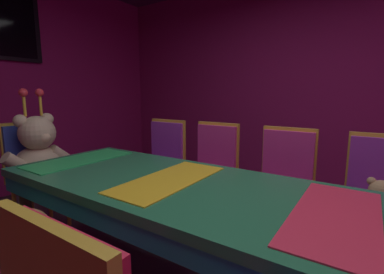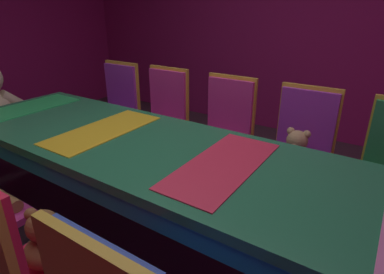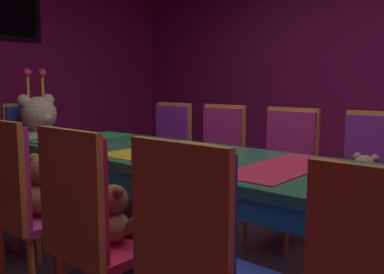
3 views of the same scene
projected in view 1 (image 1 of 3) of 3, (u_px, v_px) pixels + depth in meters
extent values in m
cube|color=#8C1959|center=(325.00, 81.00, 3.38)|extent=(0.12, 6.40, 2.80)
cube|color=#26724C|center=(238.00, 199.00, 1.35)|extent=(0.90, 3.07, 0.05)
cube|color=teal|center=(238.00, 213.00, 1.37)|extent=(0.88, 3.01, 0.10)
cylinder|color=#4C3826|center=(115.00, 192.00, 2.48)|extent=(0.07, 0.07, 0.69)
cylinder|color=#4C3826|center=(28.00, 225.00, 1.85)|extent=(0.07, 0.07, 0.69)
cube|color=#E52D4C|center=(336.00, 215.00, 1.11)|extent=(0.77, 0.32, 0.01)
cube|color=yellow|center=(170.00, 179.00, 1.59)|extent=(0.77, 0.32, 0.01)
cube|color=green|center=(81.00, 160.00, 2.06)|extent=(0.77, 0.32, 0.01)
ellipsoid|color=olive|center=(27.00, 265.00, 1.10)|extent=(0.20, 0.20, 0.16)
sphere|color=olive|center=(28.00, 229.00, 1.09)|extent=(0.16, 0.16, 0.16)
sphere|color=#AE7747|center=(42.00, 227.00, 1.14)|extent=(0.06, 0.06, 0.06)
sphere|color=olive|center=(15.00, 213.00, 1.10)|extent=(0.06, 0.06, 0.06)
sphere|color=olive|center=(30.00, 221.00, 1.03)|extent=(0.06, 0.06, 0.06)
cylinder|color=olive|center=(25.00, 248.00, 1.19)|extent=(0.06, 0.14, 0.14)
cylinder|color=olive|center=(50.00, 264.00, 1.07)|extent=(0.06, 0.14, 0.14)
cylinder|color=olive|center=(53.00, 257.00, 1.25)|extent=(0.07, 0.15, 0.07)
cylinder|color=olive|center=(66.00, 265.00, 1.19)|extent=(0.07, 0.15, 0.07)
cylinder|color=gold|center=(6.00, 258.00, 1.71)|extent=(0.04, 0.04, 0.42)
cylinder|color=#9E7247|center=(3.00, 223.00, 1.58)|extent=(0.06, 0.14, 0.06)
cylinder|color=#9E7247|center=(11.00, 228.00, 1.52)|extent=(0.06, 0.14, 0.06)
cube|color=purple|center=(377.00, 225.00, 1.66)|extent=(0.40, 0.40, 0.04)
cube|color=purple|center=(381.00, 176.00, 1.76)|extent=(0.05, 0.38, 0.50)
cube|color=gold|center=(381.00, 175.00, 1.78)|extent=(0.03, 0.41, 0.55)
cylinder|color=gold|center=(346.00, 241.00, 1.91)|extent=(0.04, 0.04, 0.42)
cylinder|color=gold|center=(342.00, 264.00, 1.65)|extent=(0.04, 0.04, 0.42)
ellipsoid|color=tan|center=(379.00, 211.00, 1.64)|extent=(0.17, 0.17, 0.14)
sphere|color=tan|center=(381.00, 192.00, 1.61)|extent=(0.14, 0.14, 0.14)
sphere|color=tan|center=(381.00, 196.00, 1.57)|extent=(0.05, 0.05, 0.05)
sphere|color=tan|center=(372.00, 181.00, 1.64)|extent=(0.05, 0.05, 0.05)
cylinder|color=tan|center=(362.00, 207.00, 1.66)|extent=(0.05, 0.12, 0.11)
cylinder|color=tan|center=(369.00, 223.00, 1.58)|extent=(0.06, 0.13, 0.06)
cube|color=#CC338C|center=(279.00, 203.00, 1.99)|extent=(0.40, 0.40, 0.04)
cube|color=#CC338C|center=(287.00, 163.00, 2.10)|extent=(0.05, 0.38, 0.50)
cube|color=gold|center=(288.00, 162.00, 2.12)|extent=(0.03, 0.41, 0.55)
cylinder|color=gold|center=(264.00, 219.00, 2.25)|extent=(0.04, 0.04, 0.42)
cylinder|color=gold|center=(304.00, 229.00, 2.07)|extent=(0.04, 0.04, 0.42)
cylinder|color=gold|center=(249.00, 235.00, 1.99)|extent=(0.04, 0.04, 0.42)
cylinder|color=gold|center=(294.00, 249.00, 1.81)|extent=(0.04, 0.04, 0.42)
cube|color=#CC338C|center=(206.00, 187.00, 2.35)|extent=(0.40, 0.40, 0.04)
cube|color=#CC338C|center=(217.00, 153.00, 2.45)|extent=(0.05, 0.38, 0.50)
cube|color=gold|center=(218.00, 152.00, 2.47)|extent=(0.03, 0.41, 0.55)
cylinder|color=gold|center=(200.00, 202.00, 2.60)|extent=(0.04, 0.04, 0.42)
cylinder|color=gold|center=(231.00, 210.00, 2.43)|extent=(0.04, 0.04, 0.42)
cylinder|color=gold|center=(181.00, 214.00, 2.34)|extent=(0.04, 0.04, 0.42)
cylinder|color=gold|center=(213.00, 224.00, 2.17)|extent=(0.04, 0.04, 0.42)
cube|color=purple|center=(156.00, 177.00, 2.63)|extent=(0.40, 0.40, 0.04)
cube|color=purple|center=(167.00, 147.00, 2.73)|extent=(0.05, 0.38, 0.50)
cube|color=gold|center=(169.00, 147.00, 2.75)|extent=(0.03, 0.41, 0.55)
cylinder|color=gold|center=(155.00, 191.00, 2.88)|extent=(0.04, 0.04, 0.42)
cylinder|color=gold|center=(179.00, 198.00, 2.71)|extent=(0.04, 0.04, 0.42)
cylinder|color=gold|center=(133.00, 201.00, 2.62)|extent=(0.04, 0.04, 0.42)
cylinder|color=gold|center=(158.00, 209.00, 2.44)|extent=(0.04, 0.04, 0.42)
cube|color=#2D47B2|center=(40.00, 182.00, 2.47)|extent=(0.40, 0.40, 0.04)
cube|color=#2D47B2|center=(27.00, 151.00, 2.52)|extent=(0.38, 0.05, 0.50)
cube|color=gold|center=(26.00, 151.00, 2.53)|extent=(0.41, 0.03, 0.55)
cylinder|color=gold|center=(50.00, 197.00, 2.72)|extent=(0.04, 0.04, 0.42)
cylinder|color=gold|center=(68.00, 204.00, 2.55)|extent=(0.04, 0.04, 0.42)
cylinder|color=gold|center=(15.00, 208.00, 2.46)|extent=(0.04, 0.04, 0.42)
cylinder|color=gold|center=(33.00, 217.00, 2.28)|extent=(0.04, 0.04, 0.42)
ellipsoid|color=beige|center=(38.00, 163.00, 2.44)|extent=(0.38, 0.38, 0.30)
sphere|color=beige|center=(37.00, 133.00, 2.38)|extent=(0.30, 0.30, 0.30)
sphere|color=#FDDCAD|center=(44.00, 137.00, 2.32)|extent=(0.11, 0.11, 0.11)
sphere|color=beige|center=(47.00, 119.00, 2.47)|extent=(0.11, 0.11, 0.11)
sphere|color=beige|center=(20.00, 121.00, 2.28)|extent=(0.11, 0.11, 0.11)
cylinder|color=beige|center=(62.00, 156.00, 2.55)|extent=(0.27, 0.10, 0.25)
cylinder|color=beige|center=(19.00, 165.00, 2.24)|extent=(0.27, 0.10, 0.25)
cylinder|color=beige|center=(65.00, 175.00, 2.40)|extent=(0.28, 0.13, 0.13)
cylinder|color=beige|center=(42.00, 181.00, 2.24)|extent=(0.28, 0.13, 0.13)
cylinder|color=gold|center=(40.00, 104.00, 2.41)|extent=(0.02, 0.02, 0.20)
sphere|color=#E5333F|center=(39.00, 93.00, 2.40)|extent=(0.07, 0.07, 0.07)
cylinder|color=gold|center=(24.00, 105.00, 2.30)|extent=(0.02, 0.02, 0.20)
sphere|color=#E5333F|center=(23.00, 93.00, 2.28)|extent=(0.07, 0.07, 0.07)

